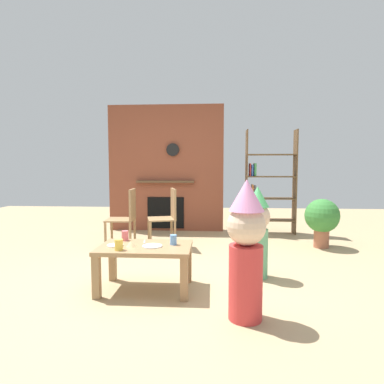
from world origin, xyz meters
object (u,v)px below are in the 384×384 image
at_px(dining_chair_middle, 167,214).
at_px(coffee_table, 145,254).
at_px(child_with_cone_hat, 246,246).
at_px(potted_plant_tall, 322,218).
at_px(child_in_pink, 257,230).
at_px(paper_cup_near_right, 173,240).
at_px(paper_plate_front, 115,245).
at_px(bookshelf, 266,186).
at_px(dining_chair_left, 126,215).
at_px(paper_cup_near_left, 125,236).
at_px(birthday_cake_slice, 131,244).
at_px(paper_plate_rear, 152,246).
at_px(paper_cup_center, 119,245).

bearing_deg(dining_chair_middle, coffee_table, 75.34).
bearing_deg(dining_chair_middle, child_with_cone_hat, 97.75).
relative_size(dining_chair_middle, potted_plant_tall, 1.21).
relative_size(child_with_cone_hat, child_in_pink, 1.11).
bearing_deg(paper_cup_near_right, paper_plate_front, -171.55).
bearing_deg(coffee_table, bookshelf, 59.69).
bearing_deg(dining_chair_middle, dining_chair_left, -3.48).
xyz_separation_m(paper_cup_near_left, dining_chair_left, (-0.36, 1.35, 0.01)).
relative_size(birthday_cake_slice, dining_chair_left, 0.11).
xyz_separation_m(bookshelf, potted_plant_tall, (0.68, -1.00, -0.42)).
distance_m(paper_cup_near_left, dining_chair_middle, 1.49).
bearing_deg(coffee_table, child_with_cone_hat, -30.57).
xyz_separation_m(paper_plate_front, paper_plate_rear, (0.37, -0.01, 0.00)).
bearing_deg(paper_plate_rear, potted_plant_tall, 39.48).
height_order(bookshelf, coffee_table, bookshelf).
bearing_deg(paper_cup_near_left, child_with_cone_hat, -32.63).
bearing_deg(paper_cup_center, paper_plate_front, 118.31).
bearing_deg(bookshelf, child_with_cone_hat, -101.97).
relative_size(paper_cup_near_left, paper_cup_near_right, 1.02).
bearing_deg(paper_cup_near_left, paper_plate_rear, -35.69).
bearing_deg(birthday_cake_slice, bookshelf, 58.28).
xyz_separation_m(child_in_pink, dining_chair_middle, (-1.18, 1.25, -0.03)).
bearing_deg(paper_cup_near_right, child_in_pink, 23.03).
height_order(bookshelf, child_with_cone_hat, bookshelf).
distance_m(paper_cup_near_right, child_with_cone_hat, 0.91).
relative_size(bookshelf, dining_chair_left, 2.11).
distance_m(coffee_table, paper_cup_center, 0.31).
relative_size(paper_cup_center, child_with_cone_hat, 0.09).
relative_size(paper_cup_near_left, paper_plate_rear, 0.53).
xyz_separation_m(paper_cup_near_right, child_in_pink, (0.88, 0.38, 0.04)).
xyz_separation_m(paper_cup_near_right, paper_plate_front, (-0.57, -0.08, -0.04)).
distance_m(birthday_cake_slice, dining_chair_left, 1.69).
bearing_deg(child_in_pink, paper_cup_center, 3.51).
relative_size(paper_plate_front, potted_plant_tall, 0.22).
relative_size(bookshelf, paper_cup_near_right, 18.79).
relative_size(coffee_table, paper_plate_rear, 4.66).
bearing_deg(paper_plate_rear, birthday_cake_slice, -174.36).
height_order(paper_cup_near_left, dining_chair_middle, dining_chair_middle).
distance_m(bookshelf, paper_cup_center, 3.55).
relative_size(child_with_cone_hat, dining_chair_middle, 1.26).
relative_size(paper_cup_near_right, potted_plant_tall, 0.14).
distance_m(paper_plate_rear, child_in_pink, 1.18).
bearing_deg(paper_cup_near_left, bookshelf, 53.76).
bearing_deg(paper_cup_center, dining_chair_left, 103.21).
bearing_deg(child_in_pink, coffee_table, 0.00).
distance_m(bookshelf, child_in_pink, 2.46).
distance_m(bookshelf, paper_cup_near_left, 3.26).
bearing_deg(paper_cup_center, coffee_table, 40.06).
bearing_deg(dining_chair_left, paper_cup_center, 99.66).
height_order(paper_cup_near_left, paper_plate_front, paper_cup_near_left).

